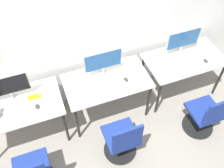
% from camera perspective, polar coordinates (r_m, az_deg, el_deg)
% --- Properties ---
extents(ground_plane, '(20.00, 20.00, 0.00)m').
position_cam_1_polar(ground_plane, '(4.01, 0.72, -9.92)').
color(ground_plane, gray).
extents(wall_back, '(12.00, 0.05, 2.80)m').
position_cam_1_polar(wall_back, '(3.50, -4.08, 13.37)').
color(wall_back, silver).
rests_on(wall_back, ground_plane).
extents(desk_left, '(1.23, 0.70, 0.76)m').
position_cam_1_polar(desk_left, '(3.61, -21.04, -5.54)').
color(desk_left, silver).
rests_on(desk_left, ground_plane).
extents(monitor_left, '(0.55, 0.16, 0.42)m').
position_cam_1_polar(monitor_left, '(3.46, -22.76, -0.65)').
color(monitor_left, '#B2B2B7').
rests_on(monitor_left, desk_left).
extents(keyboard_left, '(0.39, 0.16, 0.02)m').
position_cam_1_polar(keyboard_left, '(3.45, -21.19, -6.46)').
color(keyboard_left, silver).
rests_on(keyboard_left, desk_left).
extents(mouse_left, '(0.06, 0.09, 0.03)m').
position_cam_1_polar(mouse_left, '(3.43, -16.69, -4.96)').
color(mouse_left, '#333333').
rests_on(mouse_left, desk_left).
extents(desk_center, '(1.23, 0.70, 0.76)m').
position_cam_1_polar(desk_center, '(3.65, -1.16, -0.02)').
color(desk_center, silver).
rests_on(desk_center, ground_plane).
extents(monitor_center, '(0.55, 0.16, 0.42)m').
position_cam_1_polar(monitor_center, '(3.51, -2.03, 5.08)').
color(monitor_center, '#B2B2B7').
rests_on(monitor_center, desk_center).
extents(keyboard_center, '(0.39, 0.16, 0.02)m').
position_cam_1_polar(keyboard_center, '(3.52, -0.60, -0.28)').
color(keyboard_center, silver).
rests_on(keyboard_center, desk_center).
extents(mouse_center, '(0.06, 0.09, 0.03)m').
position_cam_1_polar(mouse_center, '(3.59, 3.22, 1.06)').
color(mouse_center, '#333333').
rests_on(mouse_center, desk_center).
extents(office_chair_center, '(0.48, 0.48, 0.90)m').
position_cam_1_polar(office_chair_center, '(3.48, 2.33, -12.89)').
color(office_chair_center, black).
rests_on(office_chair_center, ground_plane).
extents(desk_right, '(1.23, 0.70, 0.76)m').
position_cam_1_polar(desk_right, '(4.13, 16.11, 4.80)').
color(desk_right, silver).
rests_on(desk_right, ground_plane).
extents(monitor_right, '(0.55, 0.16, 0.42)m').
position_cam_1_polar(monitor_right, '(4.01, 15.97, 9.58)').
color(monitor_right, '#B2B2B7').
rests_on(monitor_right, desk_right).
extents(keyboard_right, '(0.39, 0.16, 0.02)m').
position_cam_1_polar(keyboard_right, '(3.97, 17.63, 4.10)').
color(keyboard_right, silver).
rests_on(keyboard_right, desk_right).
extents(mouse_right, '(0.06, 0.09, 0.03)m').
position_cam_1_polar(mouse_right, '(4.11, 20.63, 4.99)').
color(mouse_right, '#333333').
rests_on(mouse_right, desk_right).
extents(office_chair_right, '(0.48, 0.48, 0.90)m').
position_cam_1_polar(office_chair_right, '(3.93, 20.58, -6.86)').
color(office_chair_right, black).
rests_on(office_chair_right, ground_plane).
extents(placard_left, '(0.16, 0.03, 0.08)m').
position_cam_1_polar(placard_left, '(3.51, -17.41, -2.83)').
color(placard_left, yellow).
rests_on(placard_left, desk_left).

